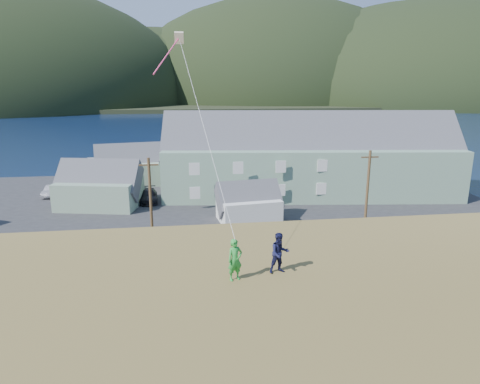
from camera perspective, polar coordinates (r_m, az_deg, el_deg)
name	(u,v)px	position (r m, az deg, el deg)	size (l,w,h in m)	color
ground	(204,257)	(36.89, -4.81, -8.68)	(900.00, 900.00, 0.00)	#0A1638
grass_strip	(205,267)	(35.04, -4.64, -9.88)	(110.00, 8.00, 0.10)	#4C3D19
waterfront_lot	(197,202)	(52.92, -5.78, -1.40)	(72.00, 36.00, 0.12)	#28282B
wharf	(157,165)	(75.35, -10.99, 3.50)	(26.00, 14.00, 0.90)	gray
far_shore	(183,99)	(364.14, -7.60, 12.25)	(900.00, 320.00, 2.00)	black
far_hills	(233,100)	(315.70, -0.94, 12.23)	(760.00, 265.00, 143.00)	black
lodge	(309,157)	(56.20, 9.23, 4.65)	(38.38, 14.82, 13.16)	gray
shed_palegreen_near	(99,186)	(52.80, -18.25, 0.75)	(10.48, 7.71, 6.90)	gray
shed_white	(249,203)	(45.09, 1.17, -1.50)	(7.20, 5.26, 5.29)	silver
shed_palegreen_far	(134,166)	(63.59, -13.95, 3.44)	(11.63, 7.90, 7.21)	gray
utility_poles	(160,205)	(36.87, -10.61, -1.69)	(36.09, 0.24, 8.64)	#47331E
parked_cars	(128,191)	(56.79, -14.65, 0.13)	(20.23, 12.91, 1.57)	black
kite_flyer_green	(235,260)	(16.22, -0.67, -9.04)	(0.59, 0.39, 1.62)	green
kite_flyer_navy	(280,253)	(16.87, 5.30, -8.11)	(0.79, 0.62, 1.64)	#131536
kite_rig	(178,43)	(22.49, -8.27, 19.04)	(1.54, 4.22, 11.31)	beige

